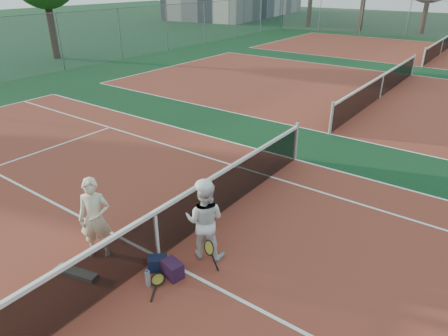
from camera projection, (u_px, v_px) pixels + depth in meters
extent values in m
plane|color=#0D3219|center=(159.00, 258.00, 7.40)|extent=(130.00, 130.00, 0.00)
cube|color=maroon|center=(159.00, 258.00, 7.40)|extent=(23.77, 10.97, 0.01)
cube|color=maroon|center=(380.00, 98.00, 17.24)|extent=(23.77, 10.97, 0.01)
cube|color=maroon|center=(440.00, 54.00, 27.07)|extent=(23.77, 10.97, 0.01)
imported|color=beige|center=(95.00, 218.00, 7.16)|extent=(0.69, 0.66, 1.58)
imported|color=silver|center=(205.00, 220.00, 7.17)|extent=(0.90, 0.82, 1.51)
cube|color=black|center=(158.00, 263.00, 7.06)|extent=(0.40, 0.38, 0.26)
cube|color=#28102A|center=(173.00, 269.00, 6.88)|extent=(0.41, 0.32, 0.30)
cube|color=slate|center=(76.00, 273.00, 6.96)|extent=(0.84, 0.39, 0.09)
cylinder|color=#AFC3DD|center=(148.00, 279.00, 6.67)|extent=(0.09, 0.09, 0.30)
cylinder|color=#382314|center=(363.00, 6.00, 38.02)|extent=(0.44, 0.44, 4.49)
cylinder|color=#382314|center=(426.00, 8.00, 35.83)|extent=(0.44, 0.44, 4.40)
cylinder|color=#382314|center=(51.00, 23.00, 24.65)|extent=(0.44, 0.44, 4.33)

